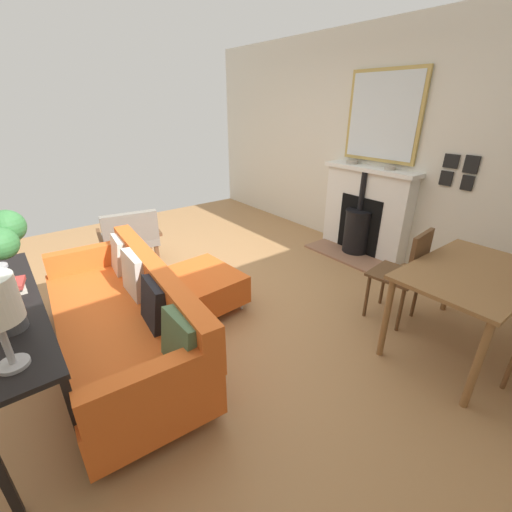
{
  "coord_description": "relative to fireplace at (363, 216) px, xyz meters",
  "views": [
    {
      "loc": [
        1.37,
        2.83,
        1.88
      ],
      "look_at": [
        -0.38,
        0.57,
        0.57
      ],
      "focal_mm": 23.75,
      "sensor_mm": 36.0,
      "label": 1
    }
  ],
  "objects": [
    {
      "name": "ground_plane",
      "position": [
        2.35,
        -0.32,
        -0.51
      ],
      "size": [
        5.12,
        6.16,
        0.01
      ],
      "primitive_type": "cube",
      "color": "#A87A4C"
    },
    {
      "name": "wall_left",
      "position": [
        -0.21,
        -0.32,
        0.86
      ],
      "size": [
        0.12,
        6.16,
        2.73
      ],
      "primitive_type": "cube",
      "color": "beige",
      "rests_on": "ground"
    },
    {
      "name": "fireplace",
      "position": [
        0.0,
        0.0,
        0.0
      ],
      "size": [
        0.63,
        1.26,
        1.14
      ],
      "color": "#93664C",
      "rests_on": "ground"
    },
    {
      "name": "mirror_over_mantel",
      "position": [
        -0.12,
        0.0,
        1.21
      ],
      "size": [
        0.04,
        0.98,
        1.03
      ],
      "color": "tan"
    },
    {
      "name": "mantel_bowl_near",
      "position": [
        -0.03,
        -0.29,
        0.66
      ],
      "size": [
        0.15,
        0.15,
        0.04
      ],
      "color": "#9E9384",
      "rests_on": "fireplace"
    },
    {
      "name": "mantel_bowl_far",
      "position": [
        -0.03,
        0.25,
        0.66
      ],
      "size": [
        0.12,
        0.12,
        0.04
      ],
      "color": "#9E9384",
      "rests_on": "fireplace"
    },
    {
      "name": "sofa",
      "position": [
        3.19,
        0.16,
        -0.17
      ],
      "size": [
        0.96,
        2.08,
        0.76
      ],
      "color": "#B2B2B7",
      "rests_on": "ground"
    },
    {
      "name": "ottoman",
      "position": [
        2.37,
        -0.1,
        -0.28
      ],
      "size": [
        0.67,
        0.77,
        0.37
      ],
      "color": "#B2B2B7",
      "rests_on": "ground"
    },
    {
      "name": "armchair_accent",
      "position": [
        2.62,
        -1.35,
        -0.07
      ],
      "size": [
        0.76,
        0.68,
        0.76
      ],
      "color": "brown",
      "rests_on": "ground"
    },
    {
      "name": "console_table",
      "position": [
        3.87,
        0.15,
        0.14
      ],
      "size": [
        0.4,
        1.76,
        0.73
      ],
      "color": "black",
      "rests_on": "ground"
    },
    {
      "name": "book_stack",
      "position": [
        3.87,
        -0.01,
        0.26
      ],
      "size": [
        0.3,
        0.23,
        0.08
      ],
      "color": "beige",
      "rests_on": "console_table"
    },
    {
      "name": "dining_table",
      "position": [
        1.06,
        1.73,
        0.13
      ],
      "size": [
        1.17,
        0.75,
        0.72
      ],
      "color": "olive",
      "rests_on": "ground"
    },
    {
      "name": "dining_chair_near_fireplace",
      "position": [
        1.05,
        1.22,
        0.02
      ],
      "size": [
        0.44,
        0.44,
        0.9
      ],
      "color": "brown",
      "rests_on": "ground"
    },
    {
      "name": "photo_gallery_row",
      "position": [
        -0.13,
        0.98,
        0.71
      ],
      "size": [
        0.02,
        0.35,
        0.35
      ],
      "color": "black"
    }
  ]
}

